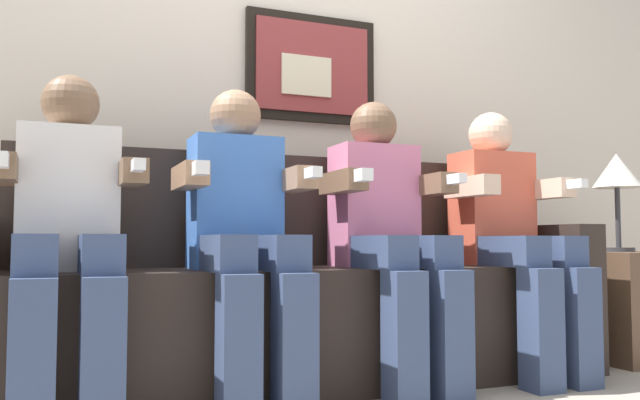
% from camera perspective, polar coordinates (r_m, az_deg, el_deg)
% --- Properties ---
extents(back_wall_assembly, '(4.84, 0.10, 2.60)m').
position_cam_1_polar(back_wall_assembly, '(3.08, -4.32, 10.56)').
color(back_wall_assembly, beige).
rests_on(back_wall_assembly, ground_plane).
extents(couch, '(2.44, 0.58, 0.90)m').
position_cam_1_polar(couch, '(2.58, -1.51, -8.85)').
color(couch, '#2D231E').
rests_on(couch, ground_plane).
extents(person_leftmost, '(0.46, 0.56, 1.11)m').
position_cam_1_polar(person_leftmost, '(2.24, -20.92, -1.90)').
color(person_leftmost, white).
rests_on(person_leftmost, ground_plane).
extents(person_left_center, '(0.46, 0.56, 1.11)m').
position_cam_1_polar(person_left_center, '(2.32, -6.64, -2.16)').
color(person_left_center, '#3F72CC').
rests_on(person_left_center, ground_plane).
extents(person_right_center, '(0.46, 0.56, 1.11)m').
position_cam_1_polar(person_right_center, '(2.54, 5.93, -2.28)').
color(person_right_center, pink).
rests_on(person_right_center, ground_plane).
extents(person_rightmost, '(0.46, 0.56, 1.11)m').
position_cam_1_polar(person_rightmost, '(2.85, 16.13, -2.31)').
color(person_rightmost, '#D8593F').
rests_on(person_rightmost, ground_plane).
extents(side_table_right, '(0.40, 0.40, 0.50)m').
position_cam_1_polar(side_table_right, '(3.39, 25.12, -8.30)').
color(side_table_right, brown).
rests_on(side_table_right, ground_plane).
extents(table_lamp, '(0.22, 0.22, 0.46)m').
position_cam_1_polar(table_lamp, '(3.39, 24.28, 1.96)').
color(table_lamp, '#333338').
rests_on(table_lamp, side_table_right).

